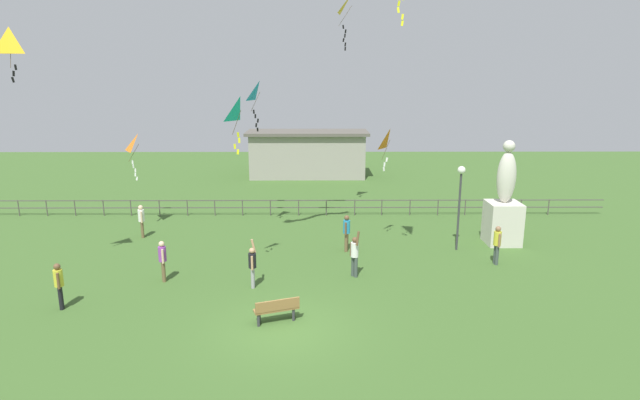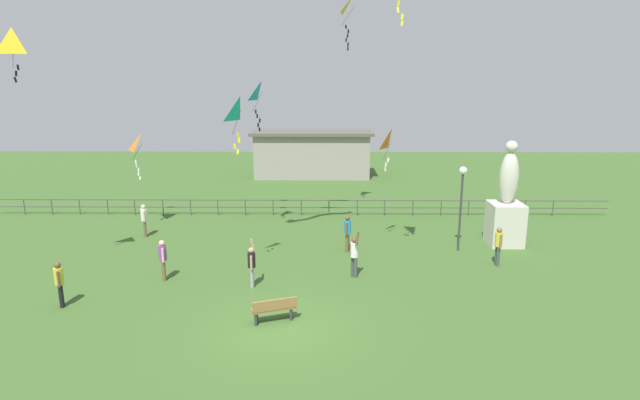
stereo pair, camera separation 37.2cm
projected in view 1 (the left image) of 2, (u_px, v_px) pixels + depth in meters
ground_plane at (283, 329)px, 16.76m from camera, size 80.00×80.00×0.00m
statue_monument at (504, 210)px, 24.95m from camera, size 1.55×1.55×5.08m
lamppost at (460, 189)px, 23.69m from camera, size 0.36×0.36×4.01m
park_bench at (277, 309)px, 17.12m from camera, size 1.55×0.89×0.85m
person_0 at (497, 242)px, 22.29m from camera, size 0.32×0.52×1.73m
person_1 at (252, 264)px, 19.83m from camera, size 0.30×0.50×1.90m
person_2 at (163, 258)px, 20.44m from camera, size 0.31×0.48×1.68m
person_3 at (59, 283)px, 17.99m from camera, size 0.31×0.48×1.69m
person_4 at (355, 253)px, 20.90m from camera, size 0.39×0.50×1.99m
person_5 at (347, 231)px, 23.97m from camera, size 0.32×0.51×1.74m
person_6 at (142, 219)px, 26.02m from camera, size 0.31×0.48×1.69m
kite_0 at (10, 43)px, 18.47m from camera, size 0.81×0.52×1.93m
kite_2 at (139, 146)px, 26.73m from camera, size 1.00×1.07×2.37m
kite_3 at (241, 113)px, 19.54m from camera, size 0.79×0.85×2.19m
kite_4 at (390, 141)px, 23.96m from camera, size 0.73×0.83×2.00m
kite_5 at (260, 94)px, 25.00m from camera, size 0.85×1.03×2.41m
kite_6 at (351, 8)px, 26.86m from camera, size 1.10×0.94×2.77m
waterfront_railing at (290, 205)px, 30.21m from camera, size 36.01×0.06×0.95m
pavilion_building at (307, 154)px, 41.58m from camera, size 9.70×3.84×3.70m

